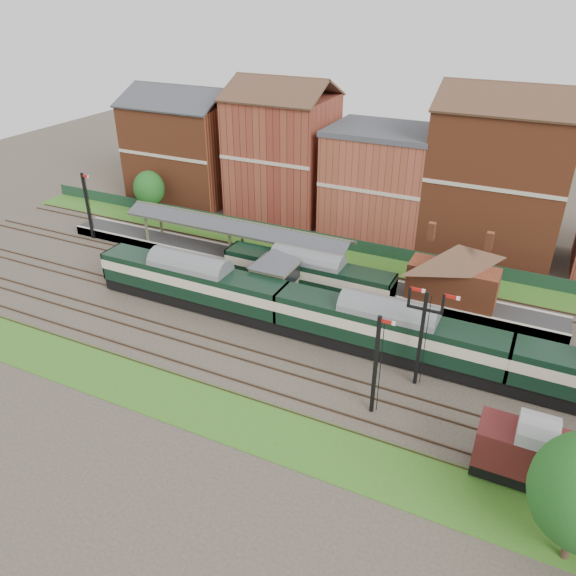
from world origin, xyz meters
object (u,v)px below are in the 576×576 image
at_px(platform_railcar, 308,274).
at_px(goods_van_a, 531,454).
at_px(semaphore_bracket, 422,333).
at_px(signal_box, 275,276).
at_px(dmu_train, 387,329).

distance_m(platform_railcar, goods_van_a, 26.64).
relative_size(platform_railcar, goods_van_a, 2.65).
xyz_separation_m(semaphore_bracket, platform_railcar, (-13.14, 9.00, -2.33)).
bearing_deg(platform_railcar, goods_van_a, -35.58).
relative_size(signal_box, platform_railcar, 0.35).
bearing_deg(signal_box, dmu_train, -15.42).
relative_size(semaphore_bracket, platform_railcar, 0.48).
height_order(signal_box, dmu_train, signal_box).
bearing_deg(semaphore_bracket, platform_railcar, 145.59).
distance_m(dmu_train, goods_van_a, 14.83).
bearing_deg(goods_van_a, dmu_train, 142.64).
relative_size(signal_box, semaphore_bracket, 0.73).
relative_size(signal_box, goods_van_a, 0.93).
height_order(signal_box, goods_van_a, signal_box).
bearing_deg(platform_railcar, semaphore_bracket, -34.41).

